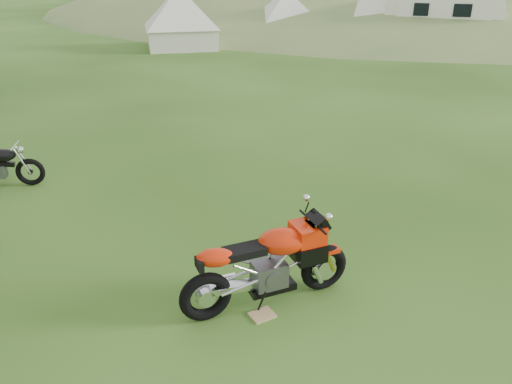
{
  "coord_description": "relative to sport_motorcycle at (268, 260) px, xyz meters",
  "views": [
    {
      "loc": [
        -0.49,
        -5.89,
        3.88
      ],
      "look_at": [
        0.32,
        0.4,
        0.91
      ],
      "focal_mm": 35.0,
      "sensor_mm": 36.0,
      "label": 1
    }
  ],
  "objects": [
    {
      "name": "tent_mid",
      "position": [
        4.31,
        22.37,
        0.64
      ],
      "size": [
        3.23,
        3.23,
        2.53
      ],
      "primitive_type": null,
      "rotation": [
        0.0,
        0.0,
        0.11
      ],
      "color": "beige",
      "rests_on": "ground"
    },
    {
      "name": "tent_left",
      "position": [
        -1.16,
        19.99,
        0.72
      ],
      "size": [
        3.4,
        3.4,
        2.7
      ],
      "primitive_type": null,
      "rotation": [
        0.0,
        0.0,
        0.1
      ],
      "color": "silver",
      "rests_on": "ground"
    },
    {
      "name": "plywood_board",
      "position": [
        -0.1,
        -0.24,
        -0.62
      ],
      "size": [
        0.35,
        0.32,
        0.02
      ],
      "primitive_type": "cube",
      "rotation": [
        0.0,
        0.0,
        0.4
      ],
      "color": "tan",
      "rests_on": "ground"
    },
    {
      "name": "sport_motorcycle",
      "position": [
        0.0,
        0.0,
        0.0
      ],
      "size": [
        2.16,
        1.06,
        1.26
      ],
      "primitive_type": null,
      "rotation": [
        0.0,
        0.0,
        0.27
      ],
      "color": "red",
      "rests_on": "ground"
    },
    {
      "name": "hedgerow",
      "position": [
        23.7,
        40.91,
        -0.63
      ],
      "size": [
        36.0,
        1.2,
        8.6
      ],
      "primitive_type": null,
      "color": "black",
      "rests_on": "ground"
    },
    {
      "name": "ground",
      "position": [
        -0.3,
        0.91,
        -0.63
      ],
      "size": [
        120.0,
        120.0,
        0.0
      ],
      "primitive_type": "plane",
      "color": "#21400D",
      "rests_on": "ground"
    },
    {
      "name": "hillside",
      "position": [
        23.7,
        40.91,
        -0.63
      ],
      "size": [
        80.0,
        64.0,
        8.0
      ],
      "primitive_type": "ellipsoid",
      "color": "#597A3E",
      "rests_on": "ground"
    },
    {
      "name": "tent_right",
      "position": [
        8.75,
        20.9,
        0.74
      ],
      "size": [
        3.63,
        3.63,
        2.74
      ],
      "primitive_type": null,
      "rotation": [
        0.0,
        0.0,
        -0.16
      ],
      "color": "silver",
      "rests_on": "ground"
    },
    {
      "name": "caravan",
      "position": [
        11.53,
        19.42,
        0.63
      ],
      "size": [
        5.9,
        4.29,
        2.52
      ],
      "primitive_type": null,
      "rotation": [
        0.0,
        0.0,
        -0.39
      ],
      "color": "white",
      "rests_on": "ground"
    }
  ]
}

